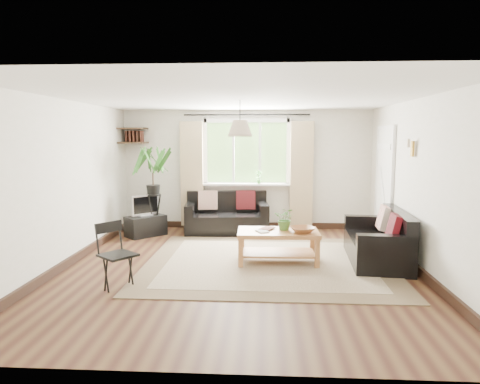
# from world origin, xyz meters

# --- Properties ---
(floor) EXTENTS (5.50, 5.50, 0.00)m
(floor) POSITION_xyz_m (0.00, 0.00, 0.00)
(floor) COLOR #321810
(floor) RESTS_ON ground
(ceiling) EXTENTS (5.50, 5.50, 0.00)m
(ceiling) POSITION_xyz_m (0.00, 0.00, 2.40)
(ceiling) COLOR white
(ceiling) RESTS_ON floor
(wall_back) EXTENTS (5.00, 0.02, 2.40)m
(wall_back) POSITION_xyz_m (0.00, 2.75, 1.20)
(wall_back) COLOR beige
(wall_back) RESTS_ON floor
(wall_front) EXTENTS (5.00, 0.02, 2.40)m
(wall_front) POSITION_xyz_m (0.00, -2.75, 1.20)
(wall_front) COLOR beige
(wall_front) RESTS_ON floor
(wall_left) EXTENTS (0.02, 5.50, 2.40)m
(wall_left) POSITION_xyz_m (-2.50, 0.00, 1.20)
(wall_left) COLOR beige
(wall_left) RESTS_ON floor
(wall_right) EXTENTS (0.02, 5.50, 2.40)m
(wall_right) POSITION_xyz_m (2.50, 0.00, 1.20)
(wall_right) COLOR beige
(wall_right) RESTS_ON floor
(rug) EXTENTS (3.62, 3.11, 0.02)m
(rug) POSITION_xyz_m (0.42, 0.29, 0.01)
(rug) COLOR beige
(rug) RESTS_ON floor
(window) EXTENTS (2.50, 0.16, 2.16)m
(window) POSITION_xyz_m (0.00, 2.71, 1.55)
(window) COLOR white
(window) RESTS_ON wall_back
(door) EXTENTS (0.06, 0.96, 2.06)m
(door) POSITION_xyz_m (2.47, 1.70, 1.00)
(door) COLOR silver
(door) RESTS_ON wall_right
(corner_shelf) EXTENTS (0.50, 0.50, 0.34)m
(corner_shelf) POSITION_xyz_m (-2.25, 2.50, 1.89)
(corner_shelf) COLOR black
(corner_shelf) RESTS_ON wall_back
(pendant_lamp) EXTENTS (0.36, 0.36, 0.54)m
(pendant_lamp) POSITION_xyz_m (0.00, 0.40, 2.05)
(pendant_lamp) COLOR beige
(pendant_lamp) RESTS_ON ceiling
(wall_sconce) EXTENTS (0.12, 0.12, 0.28)m
(wall_sconce) POSITION_xyz_m (2.43, 0.30, 1.74)
(wall_sconce) COLOR beige
(wall_sconce) RESTS_ON wall_right
(sofa_back) EXTENTS (1.66, 0.93, 0.75)m
(sofa_back) POSITION_xyz_m (-0.37, 2.29, 0.38)
(sofa_back) COLOR black
(sofa_back) RESTS_ON floor
(sofa_right) EXTENTS (1.62, 0.90, 0.74)m
(sofa_right) POSITION_xyz_m (2.05, 0.44, 0.37)
(sofa_right) COLOR black
(sofa_right) RESTS_ON floor
(coffee_table) EXTENTS (1.20, 0.67, 0.49)m
(coffee_table) POSITION_xyz_m (0.57, 0.31, 0.24)
(coffee_table) COLOR brown
(coffee_table) RESTS_ON floor
(table_plant) EXTENTS (0.37, 0.34, 0.34)m
(table_plant) POSITION_xyz_m (0.68, 0.37, 0.66)
(table_plant) COLOR #41712D
(table_plant) RESTS_ON coffee_table
(bowl) EXTENTS (0.43, 0.43, 0.09)m
(bowl) POSITION_xyz_m (0.92, 0.21, 0.53)
(bowl) COLOR brown
(bowl) RESTS_ON coffee_table
(book_a) EXTENTS (0.22, 0.25, 0.02)m
(book_a) POSITION_xyz_m (0.27, 0.20, 0.50)
(book_a) COLOR silver
(book_a) RESTS_ON coffee_table
(book_b) EXTENTS (0.26, 0.29, 0.02)m
(book_b) POSITION_xyz_m (0.33, 0.43, 0.50)
(book_b) COLOR brown
(book_b) RESTS_ON coffee_table
(tv_stand) EXTENTS (0.79, 0.79, 0.38)m
(tv_stand) POSITION_xyz_m (-1.88, 1.91, 0.19)
(tv_stand) COLOR black
(tv_stand) RESTS_ON floor
(tv) EXTENTS (0.52, 0.52, 0.42)m
(tv) POSITION_xyz_m (-1.88, 1.91, 0.59)
(tv) COLOR #A5A5AA
(tv) RESTS_ON tv_stand
(palm_stand) EXTENTS (0.72, 0.72, 1.69)m
(palm_stand) POSITION_xyz_m (-1.75, 2.05, 0.84)
(palm_stand) COLOR black
(palm_stand) RESTS_ON floor
(folding_chair) EXTENTS (0.59, 0.59, 0.81)m
(folding_chair) POSITION_xyz_m (-1.43, -0.89, 0.41)
(folding_chair) COLOR black
(folding_chair) RESTS_ON floor
(sill_plant) EXTENTS (0.14, 0.10, 0.27)m
(sill_plant) POSITION_xyz_m (0.25, 2.63, 1.06)
(sill_plant) COLOR #2D6023
(sill_plant) RESTS_ON window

